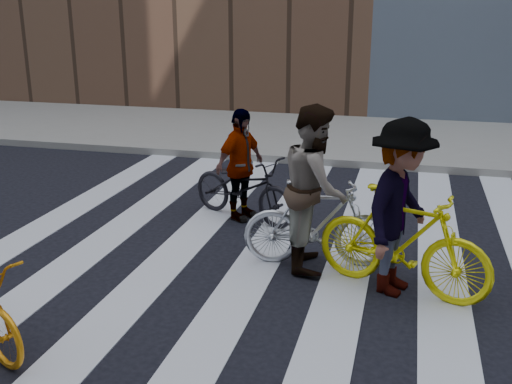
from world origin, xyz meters
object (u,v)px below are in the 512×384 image
at_px(bike_silver_mid, 318,223).
at_px(rider_rear, 240,165).
at_px(bike_dark_rear, 244,187).
at_px(rider_right, 400,208).
at_px(bike_yellow_right, 402,241).
at_px(rider_mid, 315,187).

distance_m(bike_silver_mid, rider_rear, 1.96).
distance_m(bike_dark_rear, rider_rear, 0.34).
height_order(bike_silver_mid, rider_rear, rider_rear).
relative_size(bike_silver_mid, rider_right, 0.92).
bearing_deg(rider_rear, bike_yellow_right, -103.46).
height_order(bike_yellow_right, rider_rear, rider_rear).
distance_m(bike_yellow_right, rider_mid, 1.22).
bearing_deg(rider_mid, rider_right, -124.17).
xyz_separation_m(rider_right, rider_rear, (-2.32, 1.85, -0.15)).
bearing_deg(bike_yellow_right, rider_right, 109.19).
distance_m(rider_mid, rider_rear, 1.91).
xyz_separation_m(bike_silver_mid, bike_yellow_right, (1.00, -0.47, 0.05)).
xyz_separation_m(bike_silver_mid, rider_right, (0.95, -0.47, 0.43)).
relative_size(bike_silver_mid, bike_yellow_right, 0.91).
xyz_separation_m(rider_mid, rider_right, (1.00, -0.47, -0.02)).
bearing_deg(bike_dark_rear, rider_mid, -112.81).
bearing_deg(bike_yellow_right, rider_mid, 84.98).
xyz_separation_m(bike_dark_rear, rider_mid, (1.27, -1.38, 0.50)).
distance_m(rider_right, rider_rear, 2.97).
bearing_deg(rider_rear, rider_right, -104.06).
distance_m(bike_silver_mid, rider_mid, 0.45).
xyz_separation_m(bike_dark_rear, rider_rear, (-0.05, 0.00, 0.34)).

